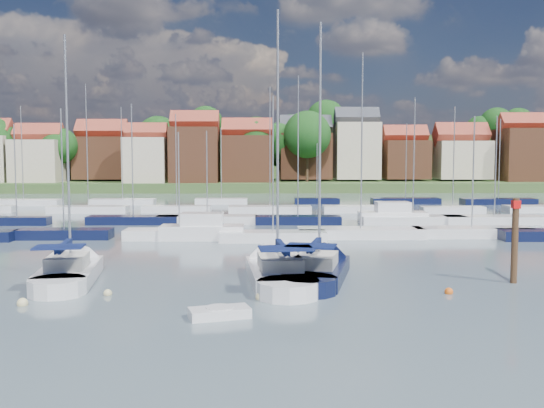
{
  "coord_description": "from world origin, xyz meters",
  "views": [
    {
      "loc": [
        -0.4,
        -30.88,
        7.06
      ],
      "look_at": [
        0.47,
        14.0,
        3.47
      ],
      "focal_mm": 40.0,
      "sensor_mm": 36.0,
      "label": 1
    }
  ],
  "objects": [
    {
      "name": "tender",
      "position": [
        -2.19,
        -4.9,
        0.22
      ],
      "size": [
        2.86,
        1.91,
        0.57
      ],
      "rotation": [
        0.0,
        0.0,
        0.29
      ],
      "color": "silver",
      "rests_on": "ground"
    },
    {
      "name": "buoy_e",
      "position": [
        3.57,
        6.77,
        0.0
      ],
      "size": [
        0.52,
        0.52,
        0.52
      ],
      "primitive_type": "sphere",
      "color": "#D85914",
      "rests_on": "ground"
    },
    {
      "name": "sailboat_centre",
      "position": [
        0.49,
        4.17,
        0.35
      ],
      "size": [
        4.28,
        12.37,
        16.45
      ],
      "rotation": [
        0.0,
        0.0,
        1.66
      ],
      "color": "silver",
      "rests_on": "ground"
    },
    {
      "name": "buoy_c",
      "position": [
        -8.14,
        -0.53,
        0.0
      ],
      "size": [
        0.42,
        0.42,
        0.42
      ],
      "primitive_type": "sphere",
      "color": "beige",
      "rests_on": "ground"
    },
    {
      "name": "ground",
      "position": [
        0.0,
        40.0,
        0.0
      ],
      "size": [
        260.0,
        260.0,
        0.0
      ],
      "primitive_type": "plane",
      "color": "#475760",
      "rests_on": "ground"
    },
    {
      "name": "marina_field",
      "position": [
        1.91,
        35.15,
        0.43
      ],
      "size": [
        79.62,
        41.41,
        15.93
      ],
      "color": "silver",
      "rests_on": "ground"
    },
    {
      "name": "timber_piling",
      "position": [
        13.67,
        2.02,
        1.47
      ],
      "size": [
        0.4,
        0.4,
        6.98
      ],
      "color": "#4C331E",
      "rests_on": "ground"
    },
    {
      "name": "buoy_b",
      "position": [
        -11.65,
        -2.55,
        0.0
      ],
      "size": [
        0.52,
        0.52,
        0.52
      ],
      "primitive_type": "sphere",
      "color": "beige",
      "rests_on": "ground"
    },
    {
      "name": "buoy_f",
      "position": [
        9.25,
        -0.52,
        0.0
      ],
      "size": [
        0.44,
        0.44,
        0.44
      ],
      "primitive_type": "sphere",
      "color": "#D85914",
      "rests_on": "ground"
    },
    {
      "name": "far_shore_town",
      "position": [
        2.23,
        132.67,
        4.61
      ],
      "size": [
        212.46,
        90.0,
        22.27
      ],
      "color": "#42552A",
      "rests_on": "ground"
    },
    {
      "name": "buoy_d",
      "position": [
        -0.39,
        -1.54,
        0.0
      ],
      "size": [
        0.52,
        0.52,
        0.52
      ],
      "primitive_type": "sphere",
      "color": "beige",
      "rests_on": "ground"
    },
    {
      "name": "sailboat_left",
      "position": [
        -11.36,
        4.31,
        0.36
      ],
      "size": [
        4.35,
        11.29,
        14.97
      ],
      "rotation": [
        0.0,
        0.0,
        1.7
      ],
      "color": "silver",
      "rests_on": "ground"
    },
    {
      "name": "sailboat_navy",
      "position": [
        3.19,
        4.52,
        0.36
      ],
      "size": [
        5.54,
        11.79,
        15.8
      ],
      "rotation": [
        0.0,
        0.0,
        1.34
      ],
      "color": "black",
      "rests_on": "ground"
    }
  ]
}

